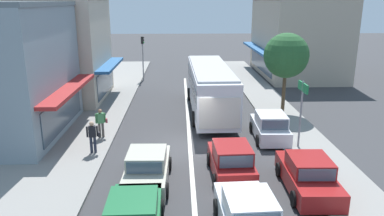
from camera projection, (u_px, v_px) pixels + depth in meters
name	position (u px, v px, depth m)	size (l,w,h in m)	color
ground_plane	(190.00, 146.00, 19.93)	(140.00, 140.00, 0.00)	#353538
lane_centre_line	(188.00, 122.00, 23.77)	(0.20, 28.00, 0.01)	silver
sidewalk_left	(88.00, 113.00, 25.46)	(5.20, 44.00, 0.14)	gray
kerb_right	(277.00, 112.00, 25.87)	(2.80, 44.00, 0.12)	gray
shopfront_corner_near	(3.00, 72.00, 20.45)	(7.16, 8.63, 7.41)	#84939E
shopfront_mid_block	(52.00, 50.00, 28.21)	(8.83, 7.34, 7.77)	beige
building_right_far	(297.00, 37.00, 38.21)	(8.16, 12.24, 7.76)	#B2A38E
city_bus	(210.00, 86.00, 25.45)	(2.91, 10.91, 3.23)	silver
sedan_behind_bus_near	(147.00, 169.00, 15.72)	(1.97, 4.24, 1.47)	#B7B29E
hatchback_adjacent_lane_trail	(231.00, 161.00, 16.33)	(1.92, 3.76, 1.54)	maroon
parked_sedan_kerb_front	(308.00, 175.00, 15.11)	(1.99, 4.25, 1.47)	maroon
parked_hatchback_kerb_second	(270.00, 127.00, 20.75)	(1.91, 3.75, 1.54)	silver
traffic_light_downstreet	(143.00, 51.00, 35.60)	(0.33, 0.24, 4.20)	gray
directional_road_sign	(302.00, 99.00, 18.88)	(0.10, 1.40, 3.60)	gray
street_tree_right	(286.00, 56.00, 24.57)	(2.97, 2.97, 5.47)	brown
pedestrian_with_handbag_near	(93.00, 135.00, 18.47)	(0.65, 0.36, 1.63)	#232838
pedestrian_browsing_midblock	(101.00, 121.00, 20.56)	(0.64, 0.43, 1.63)	#4C4742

